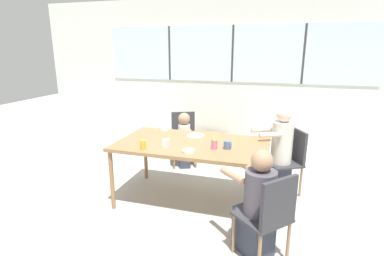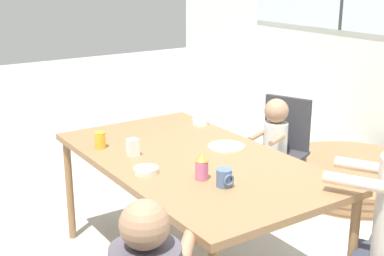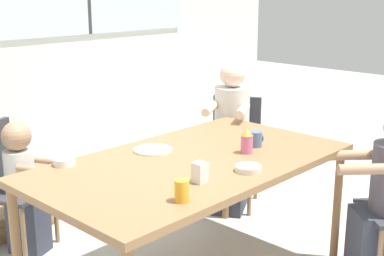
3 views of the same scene
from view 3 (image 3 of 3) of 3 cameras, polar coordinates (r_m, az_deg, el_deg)
name	(u,v)px [view 3 (image 3 of 3)]	position (r m, az deg, el deg)	size (l,w,h in m)	color
dining_table	(192,169)	(2.95, 0.00, -4.42)	(1.77, 1.00, 0.76)	olive
chair_for_woman_green_shirt	(234,141)	(4.22, 4.55, -1.43)	(0.54, 0.54, 0.84)	#333338
chair_for_toddler	(3,176)	(3.66, -19.51, -4.89)	(0.52, 0.52, 0.84)	#333338
person_woman_green_shirt	(231,143)	(4.06, 4.15, -1.58)	(0.54, 0.46, 1.14)	#333847
person_toddler	(24,189)	(3.59, -17.50, -6.26)	(0.31, 0.39, 0.87)	#333847
coffee_mug	(256,139)	(3.18, 6.79, -1.16)	(0.09, 0.08, 0.09)	slate
sippy_cup	(247,141)	(3.04, 5.87, -1.37)	(0.07, 0.07, 0.14)	#CC668C
juice_glass	(182,191)	(2.36, -1.10, -6.70)	(0.07, 0.07, 0.10)	gold
milk_carton_small	(200,172)	(2.59, 0.84, -4.77)	(0.06, 0.06, 0.10)	silver
bowl_white_shallow	(64,162)	(2.92, -13.46, -3.51)	(0.11, 0.11, 0.04)	white
bowl_cereal	(248,168)	(2.76, 6.03, -4.31)	(0.14, 0.14, 0.03)	silver
plate_tortillas	(153,150)	(3.10, -4.18, -2.34)	(0.23, 0.23, 0.01)	beige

